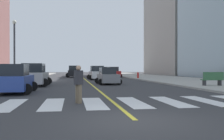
{
  "coord_description": "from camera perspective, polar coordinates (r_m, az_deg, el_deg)",
  "views": [
    {
      "loc": [
        -1.88,
        -7.36,
        1.55
      ],
      "look_at": [
        4.07,
        30.27,
        1.35
      ],
      "focal_mm": 40.72,
      "sensor_mm": 36.0,
      "label": 1
    }
  ],
  "objects": [
    {
      "name": "pedestrian_crossing",
      "position": [
        11.46,
        -7.52,
        -2.77
      ],
      "size": [
        0.42,
        0.42,
        1.7
      ],
      "rotation": [
        0.0,
        0.0,
        2.13
      ],
      "color": "brown",
      "rests_on": "ground"
    },
    {
      "name": "crosswalk_paint",
      "position": [
        11.62,
        0.4,
        -7.33
      ],
      "size": [
        13.5,
        4.0,
        0.01
      ],
      "color": "silver",
      "rests_on": "ground"
    },
    {
      "name": "car_white_fifth",
      "position": [
        35.78,
        -3.36,
        -0.72
      ],
      "size": [
        2.8,
        4.4,
        1.94
      ],
      "rotation": [
        0.0,
        0.0,
        3.17
      ],
      "color": "silver",
      "rests_on": "ground"
    },
    {
      "name": "parking_garage_concrete",
      "position": [
        71.56,
        16.91,
        9.47
      ],
      "size": [
        18.0,
        24.0,
        25.92
      ],
      "primitive_type": "cube",
      "color": "#9E9B93",
      "rests_on": "ground"
    },
    {
      "name": "ground_plane",
      "position": [
        7.75,
        5.32,
        -11.22
      ],
      "size": [
        220.0,
        220.0,
        0.0
      ],
      "primitive_type": "plane",
      "color": "#333335"
    },
    {
      "name": "car_black_sixth",
      "position": [
        46.35,
        -8.57,
        -0.4
      ],
      "size": [
        2.97,
        4.72,
        2.1
      ],
      "rotation": [
        0.0,
        0.0,
        0.02
      ],
      "color": "black",
      "rests_on": "ground"
    },
    {
      "name": "lane_divider_paint",
      "position": [
        47.42,
        -6.71,
        -1.56
      ],
      "size": [
        0.16,
        80.0,
        0.01
      ],
      "primitive_type": "cube",
      "color": "yellow",
      "rests_on": "ground"
    },
    {
      "name": "sidewalk_kerb_east",
      "position": [
        30.8,
        18.24,
        -2.45
      ],
      "size": [
        10.0,
        120.0,
        0.15
      ],
      "primitive_type": "cube",
      "color": "#9E9B93",
      "rests_on": "ground"
    },
    {
      "name": "car_gray_nearest",
      "position": [
        25.17,
        -0.96,
        -1.45
      ],
      "size": [
        2.43,
        3.8,
        1.67
      ],
      "rotation": [
        0.0,
        0.0,
        3.19
      ],
      "color": "slate",
      "rests_on": "ground"
    },
    {
      "name": "fire_hydrant",
      "position": [
        37.98,
        5.85,
        -1.16
      ],
      "size": [
        0.26,
        0.26,
        0.89
      ],
      "color": "red",
      "rests_on": "sidewalk_kerb_east"
    },
    {
      "name": "street_lamp",
      "position": [
        30.25,
        -21.07,
        5.31
      ],
      "size": [
        0.44,
        0.44,
        6.8
      ],
      "color": "#38383D",
      "rests_on": "sidewalk_kerb_west"
    },
    {
      "name": "car_blue_second",
      "position": [
        17.15,
        -21.1,
        -2.03
      ],
      "size": [
        2.57,
        4.1,
        1.83
      ],
      "rotation": [
        0.0,
        0.0,
        0.01
      ],
      "color": "#2D479E",
      "rests_on": "ground"
    },
    {
      "name": "car_yellow_seventh",
      "position": [
        56.78,
        -1.95,
        -0.34
      ],
      "size": [
        2.8,
        4.42,
        1.96
      ],
      "rotation": [
        0.0,
        0.0,
        3.12
      ],
      "color": "gold",
      "rests_on": "ground"
    },
    {
      "name": "car_red_third",
      "position": [
        45.36,
        0.29,
        -0.55
      ],
      "size": [
        2.73,
        4.27,
        1.87
      ],
      "rotation": [
        0.0,
        0.0,
        3.18
      ],
      "color": "red",
      "rests_on": "ground"
    },
    {
      "name": "car_silver_fourth",
      "position": [
        23.65,
        -17.06,
        -1.19
      ],
      "size": [
        2.87,
        4.53,
        2.01
      ],
      "rotation": [
        0.0,
        0.0,
        -0.02
      ],
      "color": "#B7B7BC",
      "rests_on": "ground"
    },
    {
      "name": "park_bench",
      "position": [
        22.66,
        21.63,
        -1.89
      ],
      "size": [
        1.82,
        0.61,
        1.12
      ],
      "rotation": [
        0.0,
        0.0,
        1.54
      ],
      "color": "#33603D",
      "rests_on": "sidewalk_kerb_east"
    }
  ]
}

